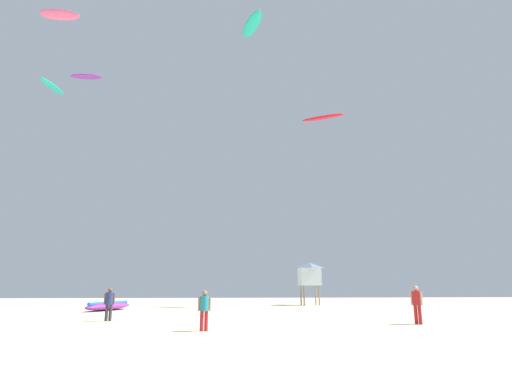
{
  "coord_description": "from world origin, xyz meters",
  "views": [
    {
      "loc": [
        -2.26,
        -10.43,
        1.66
      ],
      "look_at": [
        0.0,
        15.66,
        7.93
      ],
      "focal_mm": 28.18,
      "sensor_mm": 36.0,
      "label": 1
    }
  ],
  "objects_px": {
    "kite_aloft_0": "(52,87)",
    "kite_aloft_3": "(86,77)",
    "person_midground": "(417,302)",
    "person_foreground": "(204,307)",
    "kite_grounded_near": "(109,306)",
    "lifeguard_tower": "(309,274)",
    "person_left": "(109,302)",
    "kite_aloft_4": "(252,24)",
    "kite_aloft_2": "(323,117)",
    "kite_aloft_1": "(60,15)"
  },
  "relations": [
    {
      "from": "person_foreground",
      "to": "person_midground",
      "type": "bearing_deg",
      "value": -81.78
    },
    {
      "from": "person_foreground",
      "to": "kite_grounded_near",
      "type": "xyz_separation_m",
      "value": [
        -7.8,
        15.68,
        -0.6
      ]
    },
    {
      "from": "person_foreground",
      "to": "lifeguard_tower",
      "type": "xyz_separation_m",
      "value": [
        9.48,
        23.64,
        2.14
      ]
    },
    {
      "from": "lifeguard_tower",
      "to": "kite_aloft_1",
      "type": "distance_m",
      "value": 32.53
    },
    {
      "from": "person_left",
      "to": "kite_grounded_near",
      "type": "bearing_deg",
      "value": 2.81
    },
    {
      "from": "kite_aloft_3",
      "to": "kite_aloft_0",
      "type": "bearing_deg",
      "value": -84.98
    },
    {
      "from": "person_left",
      "to": "kite_aloft_4",
      "type": "xyz_separation_m",
      "value": [
        7.73,
        4.46,
        20.16
      ]
    },
    {
      "from": "kite_aloft_1",
      "to": "person_foreground",
      "type": "bearing_deg",
      "value": -46.35
    },
    {
      "from": "kite_aloft_2",
      "to": "person_foreground",
      "type": "bearing_deg",
      "value": -118.36
    },
    {
      "from": "kite_grounded_near",
      "to": "lifeguard_tower",
      "type": "relative_size",
      "value": 1.36
    },
    {
      "from": "lifeguard_tower",
      "to": "kite_aloft_2",
      "type": "height_order",
      "value": "kite_aloft_2"
    },
    {
      "from": "kite_grounded_near",
      "to": "person_left",
      "type": "bearing_deg",
      "value": -75.35
    },
    {
      "from": "kite_aloft_3",
      "to": "kite_aloft_1",
      "type": "bearing_deg",
      "value": -78.3
    },
    {
      "from": "kite_aloft_1",
      "to": "kite_aloft_2",
      "type": "xyz_separation_m",
      "value": [
        23.72,
        5.17,
        -6.14
      ]
    },
    {
      "from": "person_left",
      "to": "lifeguard_tower",
      "type": "height_order",
      "value": "lifeguard_tower"
    },
    {
      "from": "person_midground",
      "to": "person_left",
      "type": "bearing_deg",
      "value": 130.47
    },
    {
      "from": "kite_aloft_0",
      "to": "kite_aloft_3",
      "type": "bearing_deg",
      "value": 95.02
    },
    {
      "from": "kite_aloft_2",
      "to": "kite_aloft_4",
      "type": "distance_m",
      "value": 12.53
    },
    {
      "from": "kite_grounded_near",
      "to": "kite_aloft_4",
      "type": "bearing_deg",
      "value": -29.31
    },
    {
      "from": "person_left",
      "to": "kite_aloft_2",
      "type": "height_order",
      "value": "kite_aloft_2"
    },
    {
      "from": "kite_aloft_1",
      "to": "kite_aloft_4",
      "type": "height_order",
      "value": "kite_aloft_1"
    },
    {
      "from": "kite_aloft_3",
      "to": "person_left",
      "type": "bearing_deg",
      "value": -65.32
    },
    {
      "from": "person_left",
      "to": "lifeguard_tower",
      "type": "distance_m",
      "value": 23.47
    },
    {
      "from": "kite_aloft_1",
      "to": "person_left",
      "type": "bearing_deg",
      "value": -46.27
    },
    {
      "from": "person_midground",
      "to": "person_left",
      "type": "xyz_separation_m",
      "value": [
        -15.0,
        3.18,
        -0.06
      ]
    },
    {
      "from": "kite_aloft_0",
      "to": "lifeguard_tower",
      "type": "bearing_deg",
      "value": 8.0
    },
    {
      "from": "person_foreground",
      "to": "person_midground",
      "type": "distance_m",
      "value": 10.14
    },
    {
      "from": "person_left",
      "to": "kite_aloft_1",
      "type": "bearing_deg",
      "value": 31.89
    },
    {
      "from": "person_midground",
      "to": "person_foreground",
      "type": "bearing_deg",
      "value": 154.9
    },
    {
      "from": "person_midground",
      "to": "kite_aloft_0",
      "type": "height_order",
      "value": "kite_aloft_0"
    },
    {
      "from": "kite_grounded_near",
      "to": "kite_aloft_0",
      "type": "distance_m",
      "value": 22.25
    },
    {
      "from": "kite_grounded_near",
      "to": "kite_aloft_2",
      "type": "xyz_separation_m",
      "value": [
        18.15,
        3.5,
        17.66
      ]
    },
    {
      "from": "kite_grounded_near",
      "to": "kite_aloft_1",
      "type": "height_order",
      "value": "kite_aloft_1"
    },
    {
      "from": "person_foreground",
      "to": "kite_aloft_0",
      "type": "distance_m",
      "value": 32.29
    },
    {
      "from": "kite_grounded_near",
      "to": "kite_aloft_1",
      "type": "distance_m",
      "value": 24.49
    },
    {
      "from": "person_left",
      "to": "kite_aloft_4",
      "type": "height_order",
      "value": "kite_aloft_4"
    },
    {
      "from": "kite_grounded_near",
      "to": "lifeguard_tower",
      "type": "height_order",
      "value": "lifeguard_tower"
    },
    {
      "from": "person_midground",
      "to": "kite_aloft_4",
      "type": "height_order",
      "value": "kite_aloft_4"
    },
    {
      "from": "person_midground",
      "to": "kite_aloft_4",
      "type": "relative_size",
      "value": 0.5
    },
    {
      "from": "person_foreground",
      "to": "kite_grounded_near",
      "type": "height_order",
      "value": "person_foreground"
    },
    {
      "from": "kite_grounded_near",
      "to": "kite_aloft_4",
      "type": "relative_size",
      "value": 1.61
    },
    {
      "from": "person_foreground",
      "to": "kite_aloft_4",
      "type": "relative_size",
      "value": 0.44
    },
    {
      "from": "person_midground",
      "to": "kite_aloft_2",
      "type": "xyz_separation_m",
      "value": [
        0.45,
        16.99,
        16.94
      ]
    },
    {
      "from": "kite_grounded_near",
      "to": "kite_aloft_3",
      "type": "distance_m",
      "value": 32.74
    },
    {
      "from": "kite_aloft_3",
      "to": "kite_aloft_4",
      "type": "relative_size",
      "value": 1.12
    },
    {
      "from": "lifeguard_tower",
      "to": "kite_aloft_3",
      "type": "distance_m",
      "value": 36.89
    },
    {
      "from": "kite_grounded_near",
      "to": "kite_aloft_3",
      "type": "bearing_deg",
      "value": 120.64
    },
    {
      "from": "kite_aloft_2",
      "to": "kite_grounded_near",
      "type": "bearing_deg",
      "value": -169.09
    },
    {
      "from": "person_midground",
      "to": "kite_aloft_3",
      "type": "height_order",
      "value": "kite_aloft_3"
    },
    {
      "from": "person_left",
      "to": "kite_aloft_0",
      "type": "relative_size",
      "value": 0.46
    }
  ]
}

